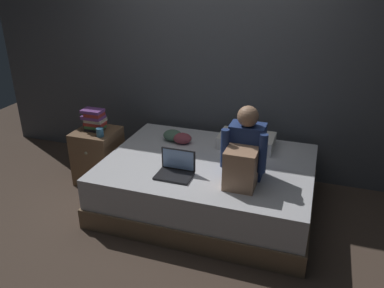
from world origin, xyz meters
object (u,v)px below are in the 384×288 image
(laptop, at_px, (176,169))
(clothes_pile, at_px, (177,137))
(book_stack, at_px, (94,119))
(person_sitting, at_px, (244,154))
(bed, at_px, (208,184))
(nightstand, at_px, (98,156))
(pillow, at_px, (247,141))
(mug, at_px, (100,132))

(laptop, distance_m, clothes_pile, 0.74)
(book_stack, bearing_deg, person_sitting, -12.46)
(bed, height_order, book_stack, book_stack)
(nightstand, distance_m, pillow, 1.63)
(pillow, relative_size, mug, 6.22)
(mug, bearing_deg, person_sitting, -8.92)
(mug, relative_size, clothes_pile, 0.28)
(bed, distance_m, pillow, 0.62)
(bed, xyz_separation_m, nightstand, (-1.30, 0.12, 0.05))
(bed, relative_size, laptop, 6.25)
(nightstand, relative_size, book_stack, 2.49)
(pillow, height_order, book_stack, book_stack)
(nightstand, height_order, mug, mug)
(laptop, bearing_deg, book_stack, 156.61)
(pillow, distance_m, clothes_pile, 0.73)
(person_sitting, xyz_separation_m, pillow, (-0.11, 0.70, -0.19))
(laptop, xyz_separation_m, mug, (-0.97, 0.35, 0.09))
(bed, xyz_separation_m, person_sitting, (0.39, -0.25, 0.50))
(nightstand, bearing_deg, pillow, 11.88)
(person_sitting, height_order, mug, person_sitting)
(bed, distance_m, mug, 1.23)
(nightstand, xyz_separation_m, clothes_pile, (0.85, 0.22, 0.26))
(book_stack, bearing_deg, pillow, 11.42)
(nightstand, height_order, book_stack, book_stack)
(bed, height_order, pillow, pillow)
(person_sitting, xyz_separation_m, laptop, (-0.58, -0.11, -0.20))
(bed, relative_size, nightstand, 3.35)
(mug, bearing_deg, pillow, 17.34)
(book_stack, bearing_deg, nightstand, -45.30)
(bed, bearing_deg, laptop, -119.44)
(mug, bearing_deg, nightstand, 137.31)
(bed, distance_m, laptop, 0.51)
(pillow, bearing_deg, bed, -121.41)
(book_stack, bearing_deg, clothes_pile, 13.74)
(nightstand, distance_m, mug, 0.39)
(person_sitting, bearing_deg, mug, 171.08)
(mug, bearing_deg, bed, 0.06)
(bed, height_order, laptop, laptop)
(laptop, height_order, clothes_pile, laptop)
(nightstand, distance_m, laptop, 1.22)
(clothes_pile, bearing_deg, laptop, -70.07)
(bed, relative_size, book_stack, 8.35)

